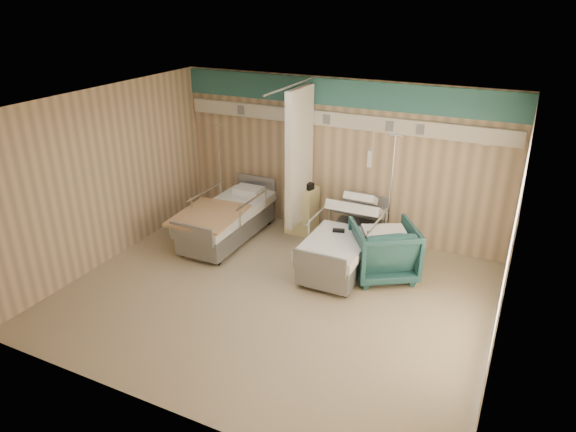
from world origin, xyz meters
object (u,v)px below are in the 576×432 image
(bed_left, at_px, (228,223))
(visitor_armchair, at_px, (383,250))
(bedside_cabinet, at_px, (302,210))
(iv_stand_right, at_px, (387,231))
(iv_stand_left, at_px, (222,197))
(bed_right, at_px, (344,248))

(bed_left, bearing_deg, visitor_armchair, -0.71)
(bedside_cabinet, height_order, iv_stand_right, iv_stand_right)
(bedside_cabinet, bearing_deg, bed_left, -139.40)
(iv_stand_left, bearing_deg, visitor_armchair, -14.90)
(bed_right, bearing_deg, bed_left, 180.00)
(bed_right, distance_m, iv_stand_left, 3.04)
(bed_right, relative_size, iv_stand_right, 1.04)
(bed_right, distance_m, bedside_cabinet, 1.46)
(visitor_armchair, bearing_deg, bed_right, -35.41)
(bed_right, bearing_deg, visitor_armchair, -3.09)
(bed_right, xyz_separation_m, iv_stand_right, (0.50, 0.71, 0.11))
(bedside_cabinet, height_order, visitor_armchair, visitor_armchair)
(bed_left, distance_m, visitor_armchair, 2.85)
(visitor_armchair, bearing_deg, bed_left, -33.02)
(bed_right, relative_size, bedside_cabinet, 2.54)
(bed_right, height_order, iv_stand_left, iv_stand_left)
(bedside_cabinet, bearing_deg, visitor_armchair, -27.45)
(bedside_cabinet, relative_size, visitor_armchair, 0.88)
(bed_right, height_order, bedside_cabinet, bedside_cabinet)
(visitor_armchair, bearing_deg, bedside_cabinet, -59.77)
(iv_stand_right, bearing_deg, bed_left, -165.32)
(bedside_cabinet, bearing_deg, bed_right, -38.05)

